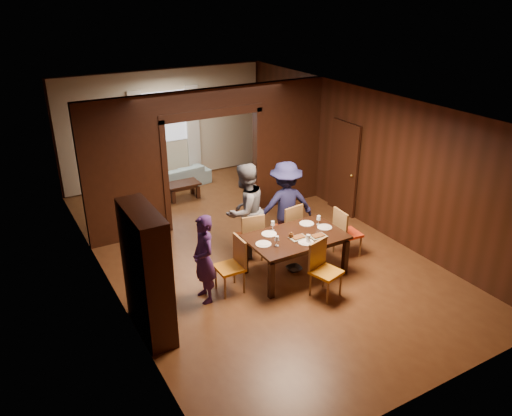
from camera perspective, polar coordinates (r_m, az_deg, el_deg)
floor at (r=9.98m, az=-0.76°, el=-4.59°), size 9.00×9.00×0.00m
ceiling at (r=8.95m, az=-0.86°, el=11.90°), size 5.50×9.00×0.02m
room_walls at (r=10.94m, az=-5.65°, el=6.54°), size 5.52×9.01×2.90m
person_purple at (r=8.13m, az=-5.97°, el=-5.84°), size 0.38×0.57×1.52m
person_grey at (r=9.34m, az=-1.27°, el=-0.34°), size 1.08×0.95×1.86m
person_navy at (r=9.73m, az=3.38°, el=0.36°), size 1.25×0.88×1.76m
sofa at (r=13.05m, az=-9.22°, el=3.53°), size 1.87×0.92×0.53m
serving_bowl at (r=8.88m, az=4.52°, el=-2.74°), size 0.28×0.28×0.07m
dining_table at (r=9.00m, az=4.50°, el=-5.33°), size 1.72×1.07×0.76m
coffee_table at (r=12.32m, az=-8.34°, el=1.99°), size 0.80×0.50×0.40m
chair_left at (r=8.44m, az=-3.05°, el=-6.64°), size 0.44×0.44×0.97m
chair_right at (r=9.69m, az=10.48°, el=-2.72°), size 0.47×0.47×0.97m
chair_far_l at (r=9.41m, az=-0.72°, el=-3.15°), size 0.51×0.51×0.97m
chair_far_r at (r=9.78m, az=3.52°, el=-2.06°), size 0.50×0.50×0.97m
chair_near at (r=8.39m, az=8.04°, el=-7.08°), size 0.54×0.54×0.97m
hutch at (r=7.43m, az=-12.37°, el=-7.26°), size 0.40×1.20×2.00m
door_right at (r=11.34m, az=9.99°, el=4.50°), size 0.06×0.90×2.10m
window_far at (r=13.18m, az=-10.40°, el=10.20°), size 1.20×0.03×1.30m
curtain_left at (r=13.04m, az=-13.30°, el=7.74°), size 0.35×0.06×2.40m
curtain_right at (r=13.52m, az=-7.19°, el=8.78°), size 0.35×0.06×2.40m
plate_left at (r=8.51m, az=0.86°, el=-4.14°), size 0.27×0.27×0.01m
plate_far_l at (r=8.85m, az=1.51°, el=-2.98°), size 0.27×0.27×0.01m
plate_far_r at (r=9.27m, az=5.81°, el=-1.77°), size 0.27×0.27×0.01m
plate_right at (r=9.17m, az=7.84°, el=-2.19°), size 0.27×0.27×0.01m
plate_near at (r=8.61m, az=5.72°, el=-3.91°), size 0.27×0.27×0.01m
platter_a at (r=8.73m, az=4.86°, el=-3.37°), size 0.30×0.20×0.04m
platter_b at (r=8.82m, az=7.11°, el=-3.18°), size 0.30×0.20×0.04m
wineglass_left at (r=8.44m, az=2.40°, el=-3.79°), size 0.08×0.08×0.18m
wineglass_far at (r=8.95m, az=1.92°, el=-2.04°), size 0.08×0.08×0.18m
wineglass_right at (r=9.23m, az=7.17°, el=-1.38°), size 0.08×0.08×0.18m
tumbler at (r=8.60m, az=5.99°, el=-3.49°), size 0.07×0.07×0.14m
condiment_jar at (r=8.71m, az=4.04°, el=-3.14°), size 0.08×0.08×0.11m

